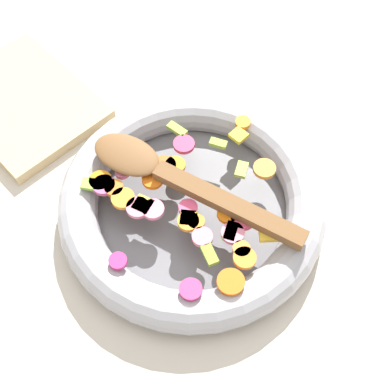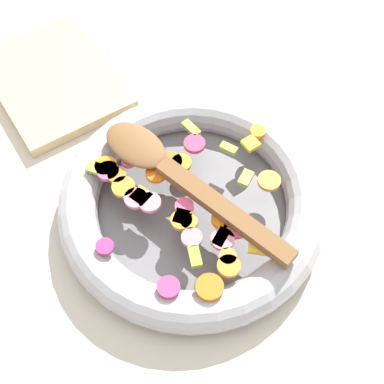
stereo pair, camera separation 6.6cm
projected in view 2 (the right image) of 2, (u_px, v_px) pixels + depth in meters
The scene contains 5 objects.
ground_plane at pixel (192, 212), 0.70m from camera, with size 4.00×4.00×0.00m, color beige.
skillet at pixel (192, 203), 0.68m from camera, with size 0.34×0.34×0.05m.
chopped_vegetables at pixel (183, 202), 0.65m from camera, with size 0.24×0.27×0.01m.
wooden_spoon at pixel (175, 174), 0.65m from camera, with size 0.29×0.12×0.01m.
cutting_board at pixel (54, 80), 0.81m from camera, with size 0.22×0.17×0.02m.
Camera 2 is at (0.29, -0.18, 0.61)m, focal length 50.00 mm.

